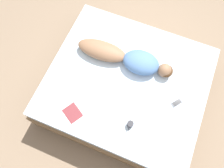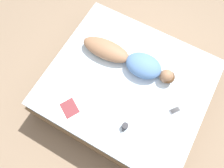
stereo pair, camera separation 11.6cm
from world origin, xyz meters
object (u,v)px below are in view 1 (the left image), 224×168
at_px(person, 126,58).
at_px(coffee_mug, 130,124).
at_px(open_magazine, 81,107).
at_px(cell_phone, 177,103).

relative_size(person, coffee_mug, 11.52).
bearing_deg(person, open_magazine, -21.56).
bearing_deg(open_magazine, coffee_mug, 121.82).
bearing_deg(person, coffee_mug, 22.14).
distance_m(person, cell_phone, 0.83).
height_order(person, cell_phone, person).
bearing_deg(person, cell_phone, 66.89).
relative_size(person, open_magazine, 2.07).
xyz_separation_m(open_magazine, cell_phone, (-0.48, 1.04, 0.00)).
xyz_separation_m(person, cell_phone, (0.29, 0.78, -0.09)).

